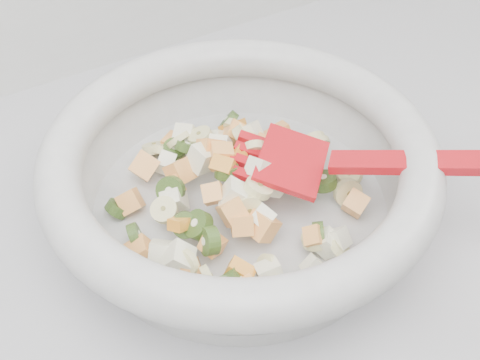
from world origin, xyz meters
TOP-DOWN VIEW (x-y plane):
  - counter at (0.00, 1.45)m, footprint 2.00×0.60m
  - mixing_bowl at (-0.13, 1.41)m, footprint 0.42×0.40m

SIDE VIEW (x-z plane):
  - counter at x=0.00m, z-range 0.00..0.90m
  - mixing_bowl at x=-0.13m, z-range 0.89..1.02m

